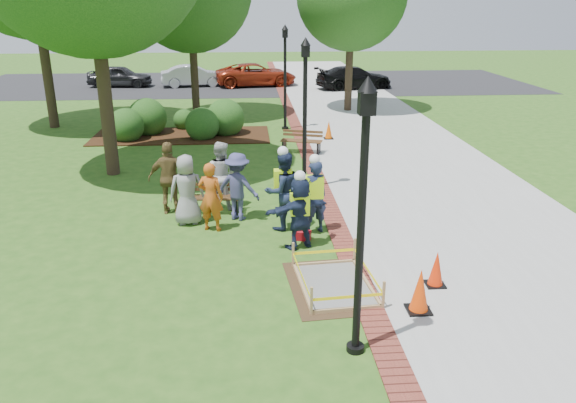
{
  "coord_description": "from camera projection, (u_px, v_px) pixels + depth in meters",
  "views": [
    {
      "loc": [
        -0.36,
        -10.4,
        5.21
      ],
      "look_at": [
        0.5,
        1.2,
        1.0
      ],
      "focal_mm": 35.0,
      "sensor_mm": 36.0,
      "label": 1
    }
  ],
  "objects": [
    {
      "name": "bench_far",
      "position": [
        301.0,
        146.0,
        20.05
      ],
      "size": [
        1.53,
        0.89,
        0.79
      ],
      "color": "brown",
      "rests_on": "ground"
    },
    {
      "name": "shrub_a",
      "position": [
        128.0,
        140.0,
        21.92
      ],
      "size": [
        1.36,
        1.36,
        1.36
      ],
      "primitive_type": "sphere",
      "color": "#123F14",
      "rests_on": "ground"
    },
    {
      "name": "casual_person_c",
      "position": [
        220.0,
        175.0,
        14.6
      ],
      "size": [
        0.66,
        0.55,
        1.78
      ],
      "color": "silver",
      "rests_on": "ground"
    },
    {
      "name": "cone_front",
      "position": [
        420.0,
        292.0,
        9.78
      ],
      "size": [
        0.42,
        0.42,
        0.83
      ],
      "color": "black",
      "rests_on": "ground"
    },
    {
      "name": "lamp_near",
      "position": [
        362.0,
        202.0,
        7.98
      ],
      "size": [
        0.28,
        0.28,
        4.26
      ],
      "color": "black",
      "rests_on": "ground"
    },
    {
      "name": "brick_edging",
      "position": [
        304.0,
        146.0,
        21.04
      ],
      "size": [
        0.5,
        60.0,
        0.03
      ],
      "primitive_type": "cube",
      "color": "maroon",
      "rests_on": "ground"
    },
    {
      "name": "cone_far",
      "position": [
        329.0,
        130.0,
        22.01
      ],
      "size": [
        0.36,
        0.36,
        0.72
      ],
      "color": "black",
      "rests_on": "ground"
    },
    {
      "name": "toolbox",
      "position": [
        302.0,
        235.0,
        12.86
      ],
      "size": [
        0.46,
        0.34,
        0.21
      ],
      "primitive_type": "cube",
      "rotation": [
        0.0,
        0.0,
        -0.28
      ],
      "color": "maroon",
      "rests_on": "ground"
    },
    {
      "name": "hivis_worker_b",
      "position": [
        314.0,
        194.0,
        12.99
      ],
      "size": [
        0.65,
        0.52,
        1.91
      ],
      "color": "#191F41",
      "rests_on": "ground"
    },
    {
      "name": "shrub_b",
      "position": [
        149.0,
        134.0,
        22.97
      ],
      "size": [
        1.58,
        1.58,
        1.58
      ],
      "primitive_type": "sphere",
      "color": "#123F14",
      "rests_on": "ground"
    },
    {
      "name": "ground",
      "position": [
        268.0,
        267.0,
        11.55
      ],
      "size": [
        100.0,
        100.0,
        0.0
      ],
      "primitive_type": "plane",
      "color": "#285116",
      "rests_on": "ground"
    },
    {
      "name": "bench_near",
      "position": [
        214.0,
        204.0,
        14.43
      ],
      "size": [
        1.4,
        0.56,
        0.74
      ],
      "color": "brown",
      "rests_on": "ground"
    },
    {
      "name": "parking_lot",
      "position": [
        252.0,
        83.0,
        36.87
      ],
      "size": [
        36.0,
        12.0,
        0.01
      ],
      "primitive_type": "cube",
      "color": "black",
      "rests_on": "ground"
    },
    {
      "name": "parked_car_a",
      "position": [
        121.0,
        87.0,
        35.3
      ],
      "size": [
        2.24,
        4.57,
        1.45
      ],
      "primitive_type": "imported",
      "rotation": [
        0.0,
        0.0,
        1.5
      ],
      "color": "black",
      "rests_on": "ground"
    },
    {
      "name": "casual_person_a",
      "position": [
        187.0,
        190.0,
        13.53
      ],
      "size": [
        0.59,
        0.41,
        1.73
      ],
      "color": "gray",
      "rests_on": "ground"
    },
    {
      "name": "parked_car_c",
      "position": [
        256.0,
        86.0,
        35.68
      ],
      "size": [
        2.68,
        4.94,
        1.53
      ],
      "primitive_type": "imported",
      "rotation": [
        0.0,
        0.0,
        1.71
      ],
      "color": "#9C2B13",
      "rests_on": "ground"
    },
    {
      "name": "mulch_bed",
      "position": [
        182.0,
        136.0,
        22.59
      ],
      "size": [
        7.0,
        3.0,
        0.05
      ],
      "primitive_type": "cube",
      "color": "#381E0F",
      "rests_on": "ground"
    },
    {
      "name": "casual_person_e",
      "position": [
        238.0,
        187.0,
        13.81
      ],
      "size": [
        0.64,
        0.55,
        1.7
      ],
      "color": "#393A65",
      "rests_on": "ground"
    },
    {
      "name": "casual_person_b",
      "position": [
        211.0,
        197.0,
        13.16
      ],
      "size": [
        0.61,
        0.48,
        1.66
      ],
      "color": "#BD5216",
      "rests_on": "ground"
    },
    {
      "name": "parked_car_b",
      "position": [
        194.0,
        86.0,
        35.45
      ],
      "size": [
        2.57,
        4.63,
        1.43
      ],
      "primitive_type": "imported",
      "rotation": [
        0.0,
        0.0,
        1.73
      ],
      "color": "#BCBBC1",
      "rests_on": "ground"
    },
    {
      "name": "lamp_far",
      "position": [
        285.0,
        70.0,
        22.98
      ],
      "size": [
        0.28,
        0.28,
        4.26
      ],
      "color": "black",
      "rests_on": "ground"
    },
    {
      "name": "lamp_mid",
      "position": [
        305.0,
        104.0,
        15.48
      ],
      "size": [
        0.28,
        0.28,
        4.26
      ],
      "color": "black",
      "rests_on": "ground"
    },
    {
      "name": "parked_car_d",
      "position": [
        354.0,
        89.0,
        34.51
      ],
      "size": [
        2.93,
        4.86,
        1.48
      ],
      "primitive_type": "imported",
      "rotation": [
        0.0,
        0.0,
        1.8
      ],
      "color": "black",
      "rests_on": "ground"
    },
    {
      "name": "casual_person_d",
      "position": [
        170.0,
        178.0,
        14.19
      ],
      "size": [
        0.6,
        0.39,
        1.87
      ],
      "color": "brown",
      "rests_on": "ground"
    },
    {
      "name": "shrub_c",
      "position": [
        203.0,
        139.0,
        22.16
      ],
      "size": [
        1.34,
        1.34,
        1.34
      ],
      "primitive_type": "sphere",
      "color": "#123F14",
      "rests_on": "ground"
    },
    {
      "name": "shrub_e",
      "position": [
        185.0,
        129.0,
        23.87
      ],
      "size": [
        0.9,
        0.9,
        0.9
      ],
      "primitive_type": "sphere",
      "color": "#123F14",
      "rests_on": "ground"
    },
    {
      "name": "hivis_worker_c",
      "position": [
        283.0,
        189.0,
        13.18
      ],
      "size": [
        0.7,
        0.59,
        2.03
      ],
      "color": "#191A41",
      "rests_on": "ground"
    },
    {
      "name": "shrub_d",
      "position": [
        226.0,
        134.0,
        22.89
      ],
      "size": [
        1.56,
        1.56,
        1.56
      ],
      "primitive_type": "sphere",
      "color": "#123F14",
      "rests_on": "ground"
    },
    {
      "name": "sidewalk",
      "position": [
        389.0,
        144.0,
        21.27
      ],
      "size": [
        6.0,
        60.0,
        0.02
      ],
      "primitive_type": "cube",
      "color": "#9E9E99",
      "rests_on": "ground"
    },
    {
      "name": "hivis_worker_a",
      "position": [
        300.0,
        210.0,
        12.21
      ],
      "size": [
        0.61,
        0.51,
        1.77
      ],
      "color": "#1A2644",
      "rests_on": "ground"
    },
    {
      "name": "wet_concrete_pad",
      "position": [
        335.0,
        275.0,
        10.71
      ],
      "size": [
        1.89,
        2.44,
        0.55
      ],
      "color": "#47331E",
      "rests_on": "ground"
    },
    {
      "name": "cone_back",
      "position": [
        436.0,
        270.0,
        10.69
      ],
      "size": [
        0.37,
        0.37,
        0.72
      ],
      "color": "black",
      "rests_on": "ground"
    }
  ]
}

